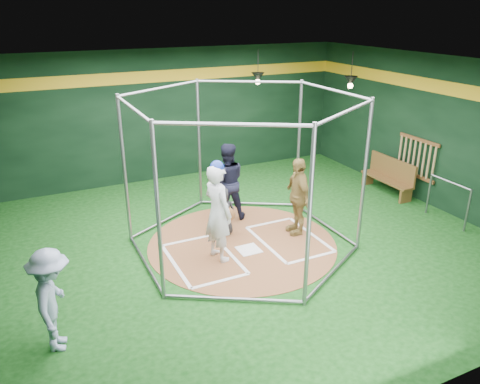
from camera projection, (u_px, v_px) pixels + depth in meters
name	position (u px, v px, depth m)	size (l,w,h in m)	color
room_shell	(242.00, 162.00, 8.84)	(10.10, 9.10, 3.53)	#0D390D
clay_disc	(242.00, 244.00, 9.48)	(3.80, 3.80, 0.01)	brown
home_plate	(249.00, 250.00, 9.23)	(0.43, 0.43, 0.01)	white
batter_box_left	(203.00, 259.00, 8.89)	(1.17, 1.77, 0.01)	white
batter_box_right	(289.00, 239.00, 9.65)	(1.17, 1.77, 0.01)	white
batting_cage	(242.00, 174.00, 8.93)	(4.05, 4.67, 3.00)	gray
bat_rack	(416.00, 158.00, 11.41)	(0.07, 1.25, 0.98)	brown
pendant_lamp_near	(258.00, 77.00, 12.37)	(0.34, 0.34, 0.90)	black
pendant_lamp_far	(351.00, 81.00, 11.75)	(0.34, 0.34, 0.90)	black
batter_figure	(218.00, 211.00, 8.60)	(0.60, 0.77, 1.95)	silver
visitor_leopard	(298.00, 196.00, 9.67)	(0.96, 0.40, 1.65)	tan
catcher_figure	(224.00, 212.00, 9.69)	(0.57, 0.62, 1.02)	black
umpire	(227.00, 182.00, 10.31)	(0.85, 0.66, 1.75)	black
bystander_blue	(53.00, 300.00, 6.36)	(0.99, 0.57, 1.53)	#9CADCE
dugout_bench	(389.00, 175.00, 11.93)	(0.37, 1.57, 0.92)	brown
steel_railing	(449.00, 195.00, 10.24)	(0.05, 1.12, 0.96)	slate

